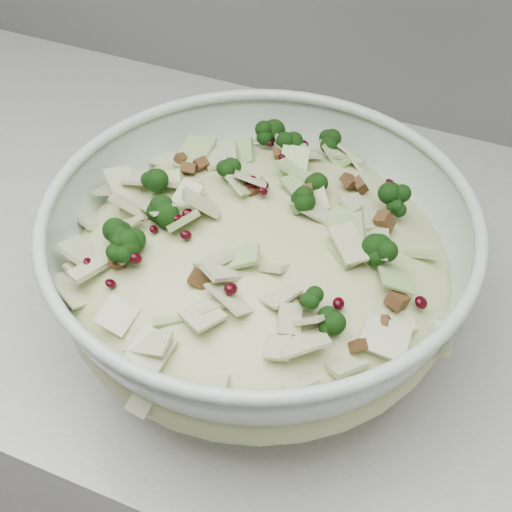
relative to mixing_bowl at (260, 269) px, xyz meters
The scene contains 2 objects.
mixing_bowl is the anchor object (origin of this frame).
salad 0.02m from the mixing_bowl, behind, with size 0.40×0.40×0.14m.
Camera 1 is at (-0.09, 1.21, 1.41)m, focal length 50.00 mm.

